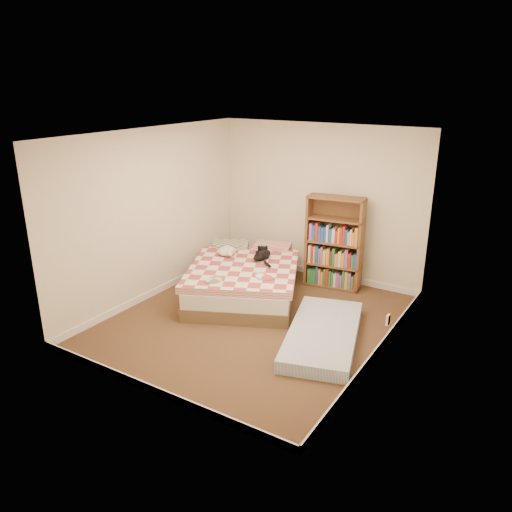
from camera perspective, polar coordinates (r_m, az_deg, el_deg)
The scene contains 6 objects.
room at distance 6.45m, azimuth -0.33°, elevation 2.18°, with size 3.51×4.01×2.51m.
bed at distance 7.63m, azimuth -1.17°, elevation -2.52°, with size 2.24×2.55×0.57m.
bookshelf at distance 7.92m, azimuth 8.92°, elevation 0.27°, with size 0.91×0.40×1.46m.
floor_mattress at distance 6.43m, azimuth 7.67°, elevation -8.87°, with size 0.83×1.83×0.17m, color #7397C1.
black_cat at distance 7.66m, azimuth 0.84°, elevation 0.15°, with size 0.35×0.70×0.16m.
white_dog at distance 7.82m, azimuth -3.31°, elevation 0.55°, with size 0.31×0.34×0.15m.
Camera 1 is at (3.29, -5.20, 3.13)m, focal length 35.00 mm.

